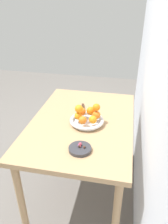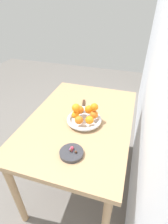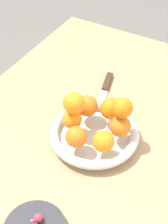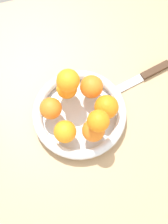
{
  "view_description": "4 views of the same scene",
  "coord_description": "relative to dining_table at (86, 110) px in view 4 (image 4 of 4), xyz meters",
  "views": [
    {
      "loc": [
        1.38,
        0.3,
        1.6
      ],
      "look_at": [
        0.02,
        0.02,
        0.83
      ],
      "focal_mm": 35.0,
      "sensor_mm": 36.0,
      "label": 1
    },
    {
      "loc": [
        1.0,
        0.34,
        1.53
      ],
      "look_at": [
        0.01,
        0.03,
        0.82
      ],
      "focal_mm": 28.0,
      "sensor_mm": 36.0,
      "label": 2
    },
    {
      "loc": [
        0.61,
        0.34,
        1.47
      ],
      "look_at": [
        0.02,
        0.0,
        0.82
      ],
      "focal_mm": 55.0,
      "sensor_mm": 36.0,
      "label": 3
    },
    {
      "loc": [
        0.09,
        0.34,
        1.63
      ],
      "look_at": [
        0.03,
        0.08,
        0.87
      ],
      "focal_mm": 55.0,
      "sensor_mm": 36.0,
      "label": 4
    }
  ],
  "objects": [
    {
      "name": "orange_7",
      "position": [
        0.04,
        -0.01,
        0.21
      ],
      "size": [
        0.06,
        0.06,
        0.06
      ],
      "primitive_type": "sphere",
      "color": "orange",
      "rests_on": "orange_0"
    },
    {
      "name": "orange_3",
      "position": [
        0.01,
        0.11,
        0.16
      ],
      "size": [
        0.06,
        0.06,
        0.06
      ],
      "primitive_type": "sphere",
      "color": "orange",
      "rests_on": "fruit_bowl"
    },
    {
      "name": "orange_1",
      "position": [
        0.1,
        0.03,
        0.16
      ],
      "size": [
        0.06,
        0.06,
        0.06
      ],
      "primitive_type": "sphere",
      "color": "orange",
      "rests_on": "fruit_bowl"
    },
    {
      "name": "orange_6",
      "position": [
        0.0,
        0.11,
        0.21
      ],
      "size": [
        0.05,
        0.05,
        0.05
      ],
      "primitive_type": "sphere",
      "color": "orange",
      "rests_on": "orange_3"
    },
    {
      "name": "knife",
      "position": [
        -0.15,
        -0.02,
        0.09
      ],
      "size": [
        0.26,
        0.08,
        0.01
      ],
      "color": "#3F2819",
      "rests_on": "dining_table"
    },
    {
      "name": "fruit_bowl",
      "position": [
        0.03,
        0.04,
        0.11
      ],
      "size": [
        0.25,
        0.25,
        0.04
      ],
      "color": "silver",
      "rests_on": "dining_table"
    },
    {
      "name": "orange_2",
      "position": [
        0.08,
        0.1,
        0.16
      ],
      "size": [
        0.06,
        0.06,
        0.06
      ],
      "primitive_type": "sphere",
      "color": "orange",
      "rests_on": "fruit_bowl"
    },
    {
      "name": "orange_5",
      "position": [
        -0.01,
        -0.01,
        0.16
      ],
      "size": [
        0.06,
        0.06,
        0.06
      ],
      "primitive_type": "sphere",
      "color": "orange",
      "rests_on": "fruit_bowl"
    },
    {
      "name": "orange_4",
      "position": [
        -0.04,
        0.06,
        0.16
      ],
      "size": [
        0.06,
        0.06,
        0.06
      ],
      "primitive_type": "sphere",
      "color": "orange",
      "rests_on": "fruit_bowl"
    },
    {
      "name": "orange_0",
      "position": [
        0.05,
        -0.02,
        0.16
      ],
      "size": [
        0.06,
        0.06,
        0.06
      ],
      "primitive_type": "sphere",
      "color": "orange",
      "rests_on": "fruit_bowl"
    },
    {
      "name": "dining_table",
      "position": [
        0.0,
        0.0,
        0.0
      ],
      "size": [
        1.1,
        0.76,
        0.74
      ],
      "color": "tan",
      "rests_on": "ground_plane"
    },
    {
      "name": "ground_plane",
      "position": [
        0.0,
        0.0,
        -0.65
      ],
      "size": [
        6.0,
        6.0,
        0.0
      ],
      "primitive_type": "plane",
      "color": "slate"
    }
  ]
}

